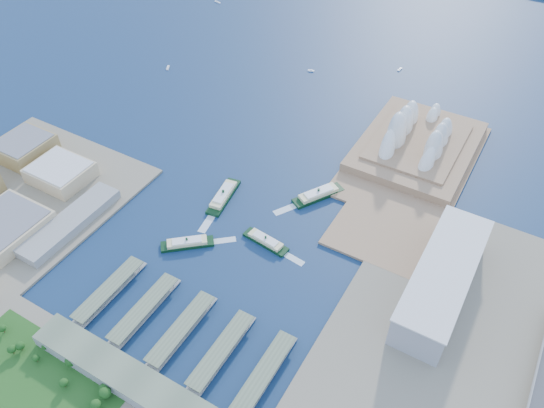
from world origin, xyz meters
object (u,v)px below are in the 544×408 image
Objects in this scene: toaster_building at (442,280)px; ferry_a at (223,194)px; ferry_c at (187,242)px; ferry_d at (266,240)px; opera_house at (421,130)px; ferry_b at (318,193)px.

ferry_a is at bearing 178.01° from toaster_building.
ferry_c is 1.05× the size of ferry_d.
opera_house is at bearing -12.83° from ferry_d.
opera_house is at bearing 41.23° from ferry_a.
ferry_b is at bearing -72.10° from ferry_c.
ferry_b is 91.29m from ferry_d.
ferry_d is (-82.11, -226.03, -27.18)m from opera_house.
ferry_b is at bearing -2.31° from ferry_d.
ferry_c is (-149.60, -268.81, -26.92)m from opera_house.
opera_house is 249.19m from ferry_a.
toaster_building is at bearing -65.77° from opera_house.
ferry_b reaches higher than ferry_c.
opera_house is 3.53× the size of ferry_d.
toaster_building is at bearing 8.65° from ferry_b.
toaster_building is 2.88× the size of ferry_c.
opera_house is 2.96× the size of ferry_b.
opera_house reaches higher than ferry_d.
opera_house reaches higher than ferry_b.
toaster_building is (90.00, -200.00, -11.50)m from opera_house.
ferry_a is (-247.41, 8.61, -14.70)m from toaster_building.
ferry_c is (7.81, -77.43, -0.72)m from ferry_a.
ferry_b reaches higher than ferry_d.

